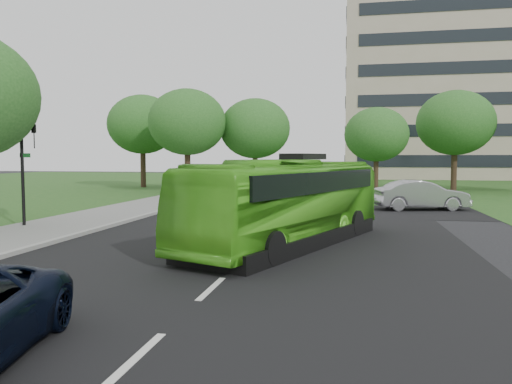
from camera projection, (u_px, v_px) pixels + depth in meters
ground at (260, 244)px, 17.26m from camera, size 160.00×160.00×0.00m
street_surfaces at (308, 195)px, 39.60m from camera, size 120.00×120.00×0.15m
office_building at (486, 92)px, 72.83m from camera, size 40.10×20.10×25.00m
tree_park_a at (187, 122)px, 42.59m from camera, size 6.65×6.65×8.84m
tree_park_b at (255, 129)px, 44.45m from camera, size 6.28×6.28×8.24m
tree_park_c at (377, 135)px, 42.95m from camera, size 5.50×5.50×7.31m
tree_park_d at (455, 123)px, 44.11m from camera, size 6.74×6.74×8.92m
tree_park_f at (143, 125)px, 49.54m from camera, size 6.89×6.89×9.20m
bus at (289, 202)px, 17.09m from camera, size 6.11×10.70×2.93m
sedan at (421, 195)px, 28.46m from camera, size 5.46×2.95×1.71m
traffic_light at (25, 161)px, 20.86m from camera, size 0.77×0.22×4.83m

